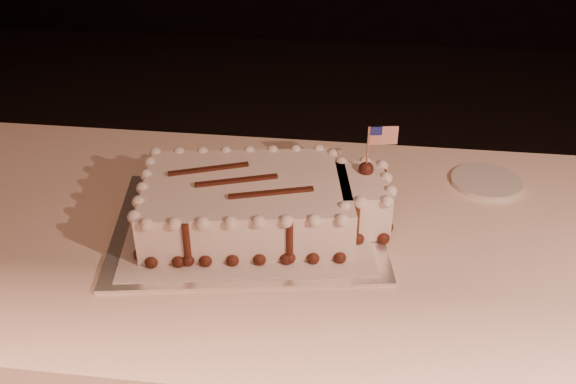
# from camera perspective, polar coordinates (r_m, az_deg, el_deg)

# --- Properties ---
(banquet_table) EXTENTS (2.40, 0.80, 0.75)m
(banquet_table) POSITION_cam_1_polar(r_m,az_deg,el_deg) (1.50, 7.03, -15.83)
(banquet_table) COLOR #FFD8C5
(banquet_table) RESTS_ON ground
(cake_board) EXTENTS (0.58, 0.47, 0.01)m
(cake_board) POSITION_cam_1_polar(r_m,az_deg,el_deg) (1.28, -3.57, -2.92)
(cake_board) COLOR white
(cake_board) RESTS_ON banquet_table
(doily) EXTENTS (0.52, 0.43, 0.00)m
(doily) POSITION_cam_1_polar(r_m,az_deg,el_deg) (1.28, -3.57, -2.73)
(doily) COLOR silver
(doily) RESTS_ON cake_board
(sheet_cake) EXTENTS (0.51, 0.34, 0.20)m
(sheet_cake) POSITION_cam_1_polar(r_m,az_deg,el_deg) (1.25, -2.38, -0.89)
(sheet_cake) COLOR white
(sheet_cake) RESTS_ON doily
(side_plate) EXTENTS (0.15, 0.15, 0.01)m
(side_plate) POSITION_cam_1_polar(r_m,az_deg,el_deg) (1.48, 17.22, 0.90)
(side_plate) COLOR silver
(side_plate) RESTS_ON banquet_table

